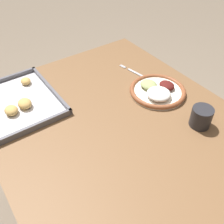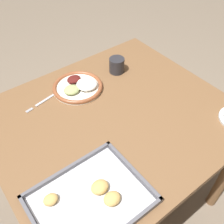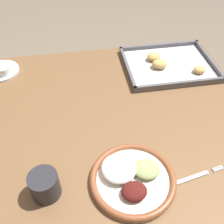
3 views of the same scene
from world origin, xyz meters
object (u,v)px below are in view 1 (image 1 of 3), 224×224
object	(u,v)px
baking_tray	(19,102)
fork	(139,74)
dinner_plate	(158,91)
drinking_cup	(201,117)

from	to	relation	value
baking_tray	fork	bearing A→B (deg)	-102.44
dinner_plate	fork	bearing A→B (deg)	-8.78
dinner_plate	fork	size ratio (longest dim) A/B	1.15
baking_tray	drinking_cup	size ratio (longest dim) A/B	4.80
fork	baking_tray	size ratio (longest dim) A/B	0.56
fork	drinking_cup	world-z (taller)	drinking_cup
dinner_plate	fork	xyz separation A→B (m)	(0.16, -0.02, -0.01)
fork	drinking_cup	xyz separation A→B (m)	(-0.40, 0.03, 0.04)
fork	drinking_cup	distance (m)	0.40
fork	baking_tray	xyz separation A→B (m)	(0.12, 0.55, 0.01)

